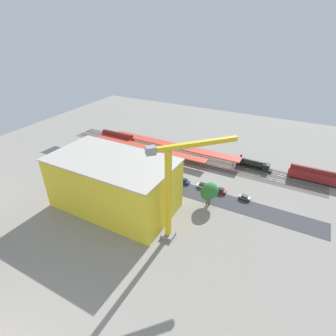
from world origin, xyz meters
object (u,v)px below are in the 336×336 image
(platform_canopy_far, at_px, (172,145))
(parked_car_4, at_px, (166,177))
(parked_car_5, at_px, (148,173))
(tower_crane, at_px, (175,185))
(platform_canopy_near, at_px, (148,148))
(street_tree_3, at_px, (169,181))
(street_tree_5, at_px, (109,166))
(passenger_coach, at_px, (314,175))
(parked_car_1, at_px, (221,191))
(parked_car_0, at_px, (245,198))
(street_tree_0, at_px, (159,176))
(street_tree_4, at_px, (167,180))
(locomotive, at_px, (254,165))
(construction_building, at_px, (114,184))
(traffic_light, at_px, (146,163))
(parked_car_3, at_px, (184,181))
(box_truck_0, at_px, (106,171))
(street_tree_2, at_px, (210,191))
(street_tree_1, at_px, (208,193))
(parked_car_2, at_px, (203,186))

(platform_canopy_far, xyz_separation_m, parked_car_4, (-7.74, 21.83, -3.66))
(parked_car_5, relative_size, tower_crane, 0.15)
(platform_canopy_near, xyz_separation_m, street_tree_3, (-23.52, 24.40, 1.51))
(platform_canopy_far, xyz_separation_m, street_tree_5, (13.21, 31.26, 0.93))
(platform_canopy_far, height_order, street_tree_3, street_tree_3)
(platform_canopy_far, relative_size, passenger_coach, 3.43)
(parked_car_1, bearing_deg, parked_car_0, 179.02)
(street_tree_0, xyz_separation_m, street_tree_4, (-3.26, -0.18, -0.87))
(locomotive, height_order, street_tree_0, street_tree_0)
(parked_car_0, xyz_separation_m, parked_car_5, (40.03, 0.27, -0.03))
(construction_building, bearing_deg, traffic_light, -83.17)
(platform_canopy_near, height_order, construction_building, construction_building)
(parked_car_3, xyz_separation_m, street_tree_4, (3.29, 8.25, 4.22))
(box_truck_0, relative_size, street_tree_4, 1.30)
(parked_car_0, xyz_separation_m, street_tree_2, (10.31, 8.75, 5.12))
(passenger_coach, relative_size, tower_crane, 0.64)
(construction_building, xyz_separation_m, street_tree_3, (-13.51, -14.48, -3.40))
(parked_car_1, xyz_separation_m, street_tree_2, (1.49, 8.90, 5.06))
(parked_car_4, distance_m, traffic_light, 10.09)
(tower_crane, bearing_deg, street_tree_0, -50.86)
(platform_canopy_near, xyz_separation_m, street_tree_4, (-21.84, 23.30, 1.10))
(street_tree_2, xyz_separation_m, street_tree_4, (16.97, -0.66, -0.86))
(parked_car_3, bearing_deg, street_tree_1, 143.93)
(parked_car_0, xyz_separation_m, tower_crane, (14.59, 27.87, 17.06))
(parked_car_2, bearing_deg, construction_building, 46.37)
(platform_canopy_near, height_order, parked_car_1, platform_canopy_near)
(parked_car_3, xyz_separation_m, street_tree_3, (1.62, 9.34, 4.63))
(locomotive, height_order, passenger_coach, passenger_coach)
(locomotive, bearing_deg, parked_car_5, 33.10)
(platform_canopy_near, relative_size, parked_car_2, 13.02)
(locomotive, relative_size, street_tree_0, 1.72)
(platform_canopy_far, bearing_deg, construction_building, 90.76)
(street_tree_5, bearing_deg, parked_car_1, -167.89)
(parked_car_4, bearing_deg, parked_car_3, -179.59)
(parked_car_0, height_order, parked_car_2, parked_car_2)
(platform_canopy_near, bearing_deg, parked_car_4, 138.60)
(parked_car_2, relative_size, street_tree_2, 0.52)
(parked_car_2, height_order, street_tree_4, street_tree_4)
(platform_canopy_far, bearing_deg, street_tree_1, 132.60)
(construction_building, bearing_deg, street_tree_4, -125.69)
(parked_car_1, bearing_deg, street_tree_3, 29.05)
(passenger_coach, height_order, street_tree_2, street_tree_2)
(parked_car_1, relative_size, street_tree_4, 0.51)
(parked_car_4, xyz_separation_m, box_truck_0, (23.76, 8.35, 1.00))
(platform_canopy_near, xyz_separation_m, parked_car_4, (-17.14, 15.11, -3.21))
(tower_crane, xyz_separation_m, street_tree_3, (11.02, -18.70, -12.39))
(street_tree_0, xyz_separation_m, traffic_light, (10.82, -9.02, -1.53))
(street_tree_2, bearing_deg, street_tree_4, -2.24)
(street_tree_4, bearing_deg, passenger_coach, -146.07)
(platform_canopy_near, height_order, parked_car_3, platform_canopy_near)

